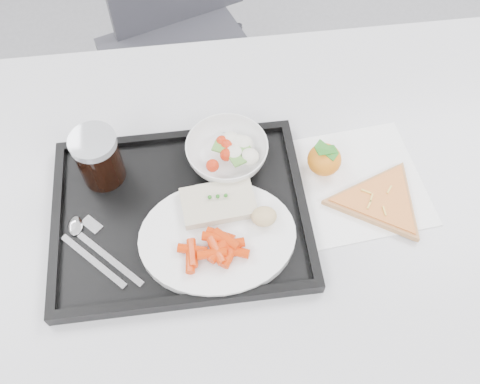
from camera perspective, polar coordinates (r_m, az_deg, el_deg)
The scene contains 15 objects.
room at distance 0.31m, azimuth 10.38°, elevation 18.27°, with size 6.04×7.04×2.84m.
table at distance 1.05m, azimuth 0.81°, elevation -1.53°, with size 1.20×0.80×0.75m.
chair at distance 1.62m, azimuth -6.32°, elevation 17.32°, with size 0.53×0.54×0.93m.
tray at distance 0.96m, azimuth -6.33°, elevation -2.35°, with size 0.45×0.35×0.03m.
dinner_plate at distance 0.92m, azimuth -2.42°, elevation -4.86°, with size 0.27×0.27×0.02m.
fish_fillet at distance 0.93m, azimuth -2.33°, elevation -1.13°, with size 0.13×0.09×0.02m.
bread_roll at distance 0.91m, azimuth 2.58°, elevation -2.62°, with size 0.05×0.04×0.03m.
salad_bowl at distance 0.99m, azimuth -1.40°, elevation 4.25°, with size 0.15×0.15×0.05m.
cola_glass at distance 0.98m, azimuth -14.88°, elevation 3.60°, with size 0.08×0.08×0.11m.
cutlery at distance 0.95m, azimuth -15.50°, elevation -5.50°, with size 0.14×0.15×0.01m.
napkin at distance 1.02m, azimuth 12.09°, elevation 0.97°, with size 0.27×0.26×0.00m.
tangerine at distance 1.00m, azimuth 8.98°, elevation 3.44°, with size 0.08×0.08×0.07m.
pizza_slice at distance 1.00m, azimuth 14.79°, elevation -0.92°, with size 0.24×0.24×0.02m.
carrot_pile at distance 0.89m, azimuth -2.67°, elevation -5.99°, with size 0.12×0.08×0.03m.
salad_contents at distance 0.99m, azimuth -0.55°, elevation 4.64°, with size 0.10×0.08×0.03m.
Camera 1 is at (-0.08, -0.22, 1.59)m, focal length 40.00 mm.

